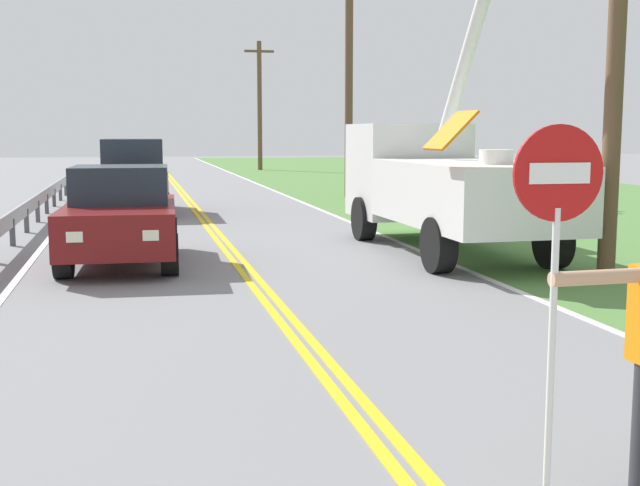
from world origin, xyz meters
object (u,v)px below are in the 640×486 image
Objects in this scene: utility_bucket_truck at (441,177)px; oncoming_suv_second at (133,176)px; utility_pole_mid at (349,73)px; utility_pole_far at (260,103)px; oncoming_sedan_nearest at (121,217)px; stop_sign_paddle at (556,232)px; utility_pole_near at (618,3)px.

oncoming_suv_second is (-5.83, 8.87, -0.36)m from utility_bucket_truck.
utility_pole_far is (0.14, 21.87, -0.29)m from utility_pole_mid.
utility_pole_mid is at bearing 60.74° from oncoming_sedan_nearest.
utility_bucket_truck reaches higher than stop_sign_paddle.
stop_sign_paddle is at bearing -83.03° from oncoming_suv_second.
stop_sign_paddle is 0.30× the size of utility_pole_far.
oncoming_sedan_nearest is 0.52× the size of utility_pole_near.
utility_pole_near is at bearing -90.41° from utility_pole_far.
oncoming_suv_second is 0.56× the size of utility_pole_mid.
utility_pole_far is at bearing 89.59° from utility_pole_near.
oncoming_suv_second is (0.22, 9.33, 0.23)m from oncoming_sedan_nearest.
utility_pole_mid is (1.61, 13.22, 2.90)m from utility_bucket_truck.
utility_pole_far is at bearing 89.62° from utility_pole_mid.
stop_sign_paddle is at bearing -101.87° from utility_pole_mid.
stop_sign_paddle is 0.50× the size of oncoming_suv_second.
oncoming_suv_second is at bearing 120.62° from utility_pole_near.
oncoming_suv_second is at bearing 123.31° from utility_bucket_truck.
oncoming_suv_second is 0.57× the size of utility_pole_near.
utility_pole_mid is at bearing 89.54° from utility_pole_near.
utility_pole_far reaches higher than oncoming_sedan_nearest.
utility_bucket_truck is 35.23m from utility_pole_far.
utility_pole_near reaches higher than utility_bucket_truck.
stop_sign_paddle is 24.65m from utility_pole_mid.
utility_pole_near is at bearing -66.94° from utility_bucket_truck.
utility_bucket_truck is at bearing 72.34° from stop_sign_paddle.
utility_pole_near reaches higher than utility_pole_far.
utility_bucket_truck is 0.83× the size of utility_pole_mid.
utility_bucket_truck is at bearing 4.35° from oncoming_sedan_nearest.
oncoming_sedan_nearest is 0.90× the size of oncoming_suv_second.
stop_sign_paddle is 0.28× the size of utility_pole_mid.
utility_bucket_truck is at bearing -96.96° from utility_pole_mid.
utility_pole_near is at bearing -90.46° from utility_pole_mid.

